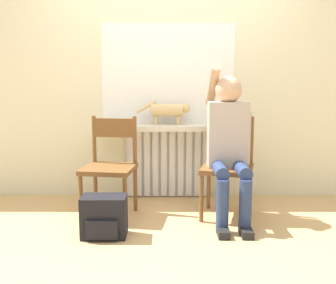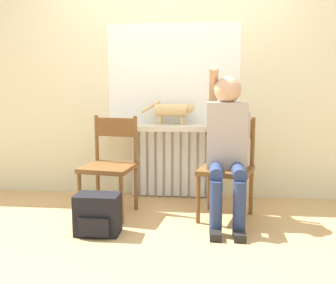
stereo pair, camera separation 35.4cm
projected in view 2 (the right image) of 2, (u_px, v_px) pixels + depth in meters
ground_plane at (159, 239)px, 2.99m from camera, size 12.00×12.00×0.00m
wall_with_window at (174, 66)px, 4.00m from camera, size 7.00×0.06×2.70m
radiator at (173, 163)px, 4.07m from camera, size 0.87×0.08×0.71m
windowsill at (172, 127)px, 3.91m from camera, size 1.40×0.30×0.05m
window_glass at (173, 74)px, 3.98m from camera, size 1.34×0.01×1.00m
chair_left at (110, 164)px, 3.52m from camera, size 0.49×0.49×0.88m
chair_right at (227, 166)px, 3.42m from camera, size 0.53×0.53×0.88m
person at (227, 140)px, 3.28m from camera, size 0.36×0.95×1.34m
cat at (173, 110)px, 3.91m from camera, size 0.54×0.12×0.25m
backpack at (98, 215)px, 3.07m from camera, size 0.34×0.24×0.32m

